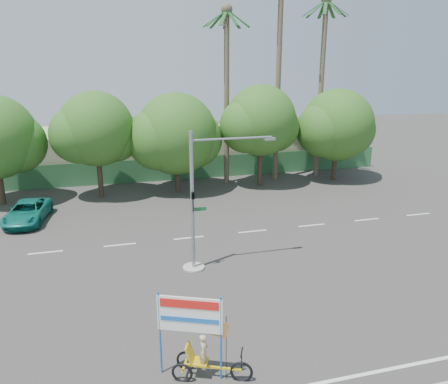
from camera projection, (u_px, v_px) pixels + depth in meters
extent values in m
plane|color=#33302D|center=(268.00, 302.00, 19.06)|extent=(120.00, 120.00, 0.00)
cube|color=#336B3D|center=(182.00, 168.00, 38.66)|extent=(38.00, 0.08, 2.00)
cube|color=#C0B898|center=(66.00, 153.00, 40.04)|extent=(12.00, 8.00, 4.00)
cube|color=#C0B898|center=(252.00, 146.00, 44.59)|extent=(14.00, 8.00, 3.60)
cylinder|color=#473828|center=(0.00, 181.00, 31.71)|extent=(0.40, 0.40, 3.52)
sphere|color=#1A5418|center=(16.00, 143.00, 31.57)|extent=(4.32, 4.32, 4.32)
cylinder|color=#473828|center=(100.00, 173.00, 33.43)|extent=(0.40, 0.40, 3.74)
sphere|color=#1A5418|center=(96.00, 129.00, 32.45)|extent=(5.60, 5.60, 5.60)
sphere|color=#1A5418|center=(114.00, 136.00, 33.22)|extent=(4.03, 4.03, 4.03)
sphere|color=#1A5418|center=(79.00, 135.00, 32.01)|extent=(4.26, 4.26, 4.26)
cylinder|color=#473828|center=(177.00, 171.00, 34.99)|extent=(0.40, 0.40, 3.30)
sphere|color=#1A5418|center=(176.00, 134.00, 34.13)|extent=(6.40, 6.40, 6.40)
sphere|color=#1A5418|center=(194.00, 139.00, 34.92)|extent=(4.61, 4.61, 4.61)
sphere|color=#1A5418|center=(158.00, 139.00, 33.62)|extent=(4.86, 4.86, 4.86)
cylinder|color=#473828|center=(260.00, 163.00, 36.65)|extent=(0.40, 0.40, 3.87)
sphere|color=#1A5418|center=(261.00, 121.00, 35.65)|extent=(5.80, 5.80, 5.80)
sphere|color=#1A5418|center=(274.00, 127.00, 36.43)|extent=(4.18, 4.18, 4.18)
sphere|color=#1A5418|center=(247.00, 126.00, 35.19)|extent=(4.41, 4.41, 4.41)
cylinder|color=#473828|center=(335.00, 160.00, 38.46)|extent=(0.40, 0.40, 3.43)
sphere|color=#1A5418|center=(337.00, 125.00, 37.57)|extent=(6.20, 6.20, 6.20)
sphere|color=#1A5418|center=(349.00, 130.00, 38.35)|extent=(4.46, 4.46, 4.46)
sphere|color=#1A5418|center=(324.00, 130.00, 37.08)|extent=(4.71, 4.71, 4.71)
cylinder|color=#70604C|center=(278.00, 81.00, 36.66)|extent=(0.44, 0.44, 17.00)
cylinder|color=#70604C|center=(321.00, 93.00, 37.95)|extent=(0.44, 0.44, 15.00)
cube|color=#1C4C21|center=(336.00, 8.00, 36.23)|extent=(1.91, 0.28, 1.36)
cube|color=#1C4C21|center=(330.00, 9.00, 36.73)|extent=(1.65, 1.44, 1.36)
cube|color=#1C4C21|center=(322.00, 9.00, 36.89)|extent=(0.61, 1.93, 1.36)
cube|color=#1C4C21|center=(316.00, 9.00, 36.63)|extent=(1.20, 1.80, 1.36)
cube|color=#1C4C21|center=(314.00, 8.00, 36.07)|extent=(1.89, 0.92, 1.36)
cube|color=#1C4C21|center=(318.00, 7.00, 35.47)|extent=(1.89, 0.92, 1.36)
cube|color=#1C4C21|center=(325.00, 6.00, 35.12)|extent=(1.20, 1.80, 1.36)
cube|color=#1C4C21|center=(333.00, 7.00, 35.17)|extent=(0.61, 1.93, 1.36)
cube|color=#1C4C21|center=(337.00, 7.00, 35.61)|extent=(1.65, 1.44, 1.36)
cylinder|color=#70604C|center=(227.00, 101.00, 35.97)|extent=(0.44, 0.44, 14.00)
sphere|color=#70604C|center=(227.00, 9.00, 33.97)|extent=(0.90, 0.90, 0.90)
cube|color=#1C4C21|center=(238.00, 18.00, 34.39)|extent=(1.91, 0.28, 1.36)
cube|color=#1C4C21|center=(233.00, 19.00, 34.90)|extent=(1.65, 1.44, 1.36)
cube|color=#1C4C21|center=(226.00, 19.00, 35.05)|extent=(0.61, 1.93, 1.36)
cube|color=#1C4C21|center=(218.00, 19.00, 34.79)|extent=(1.20, 1.80, 1.36)
cube|color=#1C4C21|center=(215.00, 18.00, 34.23)|extent=(1.89, 0.92, 1.36)
cube|color=#1C4C21|center=(217.00, 18.00, 33.64)|extent=(1.89, 0.92, 1.36)
cube|color=#1C4C21|center=(224.00, 17.00, 33.28)|extent=(1.20, 1.80, 1.36)
cube|color=#1C4C21|center=(232.00, 17.00, 33.34)|extent=(0.61, 1.93, 1.36)
cube|color=#1C4C21|center=(238.00, 18.00, 33.78)|extent=(1.65, 1.44, 1.36)
cylinder|color=gray|center=(194.00, 267.00, 22.12)|extent=(1.10, 1.10, 0.10)
cylinder|color=gray|center=(192.00, 203.00, 21.13)|extent=(0.18, 0.18, 7.00)
cylinder|color=gray|center=(232.00, 139.00, 20.76)|extent=(4.00, 0.10, 0.10)
cube|color=gray|center=(270.00, 139.00, 21.26)|extent=(0.55, 0.20, 0.12)
imported|color=black|center=(193.00, 202.00, 20.90)|extent=(0.16, 0.20, 1.00)
cube|color=#14662D|center=(199.00, 209.00, 21.32)|extent=(0.70, 0.04, 0.18)
torus|color=black|center=(241.00, 372.00, 14.25)|extent=(0.73, 0.39, 0.76)
torus|color=black|center=(187.00, 360.00, 14.82)|extent=(0.68, 0.36, 0.71)
torus|color=black|center=(182.00, 373.00, 14.22)|extent=(0.68, 0.36, 0.71)
cube|color=gold|center=(213.00, 367.00, 14.36)|extent=(1.78, 0.83, 0.07)
cube|color=gold|center=(184.00, 366.00, 14.52)|extent=(0.33, 0.65, 0.06)
cube|color=gold|center=(199.00, 362.00, 14.38)|extent=(0.70, 0.66, 0.07)
cube|color=gold|center=(190.00, 353.00, 14.33)|extent=(0.42, 0.54, 0.61)
cylinder|color=black|center=(242.00, 360.00, 14.12)|extent=(0.04, 0.04, 0.62)
cube|color=black|center=(242.00, 352.00, 14.03)|extent=(0.24, 0.48, 0.04)
imported|color=#CCB284|center=(204.00, 351.00, 14.23)|extent=(0.44, 0.52, 1.21)
cylinder|color=blue|center=(160.00, 333.00, 14.29)|extent=(0.08, 0.08, 3.04)
cylinder|color=blue|center=(221.00, 339.00, 14.00)|extent=(0.08, 0.08, 3.04)
cube|color=white|center=(190.00, 315.00, 13.92)|extent=(1.98, 0.91, 1.24)
cube|color=red|center=(189.00, 305.00, 13.77)|extent=(1.76, 0.78, 0.29)
cube|color=blue|center=(189.00, 320.00, 13.93)|extent=(1.76, 0.78, 0.16)
cylinder|color=black|center=(226.00, 348.00, 14.08)|extent=(0.03, 0.03, 2.36)
cube|color=red|center=(214.00, 328.00, 13.92)|extent=(0.92, 0.42, 0.74)
imported|color=#0F6E61|center=(27.00, 212.00, 28.41)|extent=(2.84, 5.10, 1.35)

